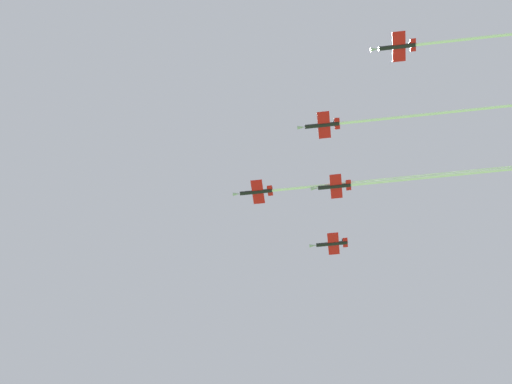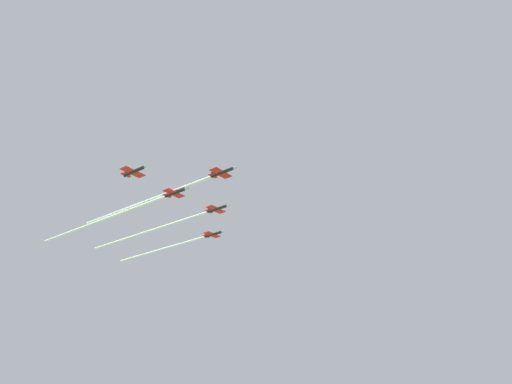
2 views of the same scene
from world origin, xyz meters
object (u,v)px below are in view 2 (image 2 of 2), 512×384
object	(u,v)px
jet_starboard_outer	(178,244)
jet_port_inner	(167,225)
jet_port_outer	(120,213)
jet_lead	(166,193)
jet_starboard_inner	(134,171)

from	to	relation	value
jet_starboard_outer	jet_port_inner	bearing A→B (deg)	34.90
jet_port_inner	jet_starboard_outer	size ratio (longest dim) A/B	1.19
jet_port_inner	jet_port_outer	distance (m)	19.21
jet_lead	jet_port_inner	distance (m)	26.88
jet_lead	jet_starboard_inner	size ratio (longest dim) A/B	6.56
jet_port_inner	jet_port_outer	bearing A→B (deg)	-14.52
jet_port_inner	jet_starboard_inner	distance (m)	45.17
jet_lead	jet_starboard_outer	size ratio (longest dim) A/B	1.16
jet_lead	jet_starboard_outer	bearing A→B (deg)	-138.97
jet_port_inner	jet_starboard_outer	distance (m)	22.68
jet_lead	jet_starboard_inner	bearing A→B (deg)	18.53
jet_port_inner	jet_starboard_inner	world-z (taller)	jet_port_inner
jet_lead	jet_port_outer	bearing A→B (deg)	-90.00
jet_starboard_outer	jet_port_outer	bearing A→B (deg)	12.37
jet_starboard_inner	jet_port_inner	bearing A→B (deg)	-145.44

